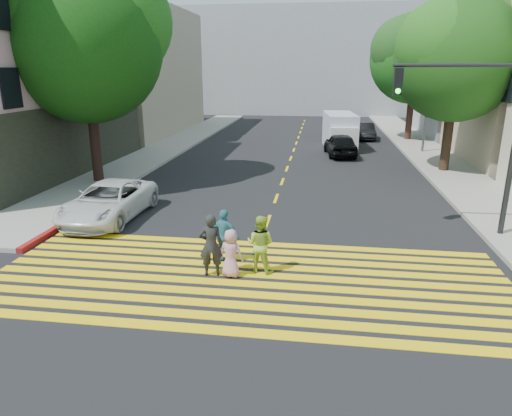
% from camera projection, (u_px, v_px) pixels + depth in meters
% --- Properties ---
extents(ground, '(120.00, 120.00, 0.00)m').
position_uv_depth(ground, '(238.00, 303.00, 10.58)').
color(ground, black).
extents(sidewalk_left, '(3.00, 40.00, 0.15)m').
position_uv_depth(sidewalk_left, '(176.00, 144.00, 32.53)').
color(sidewalk_left, gray).
rests_on(sidewalk_left, ground).
extents(sidewalk_right, '(3.00, 60.00, 0.15)m').
position_uv_depth(sidewalk_right, '(451.00, 172.00, 23.62)').
color(sidewalk_right, gray).
rests_on(sidewalk_right, ground).
extents(curb_red, '(0.20, 8.00, 0.16)m').
position_uv_depth(curb_red, '(86.00, 211.00, 17.16)').
color(curb_red, maroon).
rests_on(curb_red, ground).
extents(crosswalk, '(13.40, 5.30, 0.01)m').
position_uv_depth(crosswalk, '(247.00, 279.00, 11.79)').
color(crosswalk, yellow).
rests_on(crosswalk, ground).
extents(lane_line, '(0.12, 34.40, 0.01)m').
position_uv_depth(lane_line, '(295.00, 146.00, 31.88)').
color(lane_line, yellow).
rests_on(lane_line, ground).
extents(building_left_tan, '(12.00, 16.00, 10.00)m').
position_uv_depth(building_left_tan, '(107.00, 71.00, 37.77)').
color(building_left_tan, tan).
rests_on(building_left_tan, ground).
extents(building_right_grey, '(10.00, 10.00, 10.00)m').
position_uv_depth(building_right_grey, '(495.00, 71.00, 35.50)').
color(building_right_grey, gray).
rests_on(building_right_grey, ground).
extents(backdrop_block, '(30.00, 8.00, 12.00)m').
position_uv_depth(backdrop_block, '(309.00, 62.00, 54.27)').
color(backdrop_block, gray).
rests_on(backdrop_block, ground).
extents(tree_left, '(8.84, 8.83, 9.71)m').
position_uv_depth(tree_left, '(86.00, 37.00, 19.80)').
color(tree_left, black).
rests_on(tree_left, ground).
extents(tree_right_near, '(7.77, 7.68, 8.84)m').
position_uv_depth(tree_right_near, '(459.00, 52.00, 22.17)').
color(tree_right_near, black).
rests_on(tree_right_near, ground).
extents(tree_right_far, '(8.13, 8.01, 9.26)m').
position_uv_depth(tree_right_far, '(416.00, 53.00, 32.55)').
color(tree_right_far, black).
rests_on(tree_right_far, ground).
extents(pedestrian_man, '(0.69, 0.53, 1.68)m').
position_uv_depth(pedestrian_man, '(211.00, 245.00, 11.80)').
color(pedestrian_man, black).
rests_on(pedestrian_man, ground).
extents(pedestrian_woman, '(0.90, 0.78, 1.57)m').
position_uv_depth(pedestrian_woman, '(260.00, 244.00, 12.01)').
color(pedestrian_woman, '#9DC238').
rests_on(pedestrian_woman, ground).
extents(pedestrian_child, '(0.70, 0.54, 1.29)m').
position_uv_depth(pedestrian_child, '(231.00, 253.00, 11.77)').
color(pedestrian_child, '#CA89A1').
rests_on(pedestrian_child, ground).
extents(pedestrian_extra, '(0.97, 0.63, 1.54)m').
position_uv_depth(pedestrian_extra, '(225.00, 236.00, 12.59)').
color(pedestrian_extra, teal).
rests_on(pedestrian_extra, ground).
extents(white_sedan, '(2.29, 4.75, 1.31)m').
position_uv_depth(white_sedan, '(109.00, 201.00, 16.37)').
color(white_sedan, silver).
rests_on(white_sedan, ground).
extents(dark_car_near, '(2.16, 4.32, 1.41)m').
position_uv_depth(dark_car_near, '(340.00, 144.00, 28.27)').
color(dark_car_near, black).
rests_on(dark_car_near, ground).
extents(silver_car, '(2.27, 4.35, 1.20)m').
position_uv_depth(silver_car, '(340.00, 127.00, 37.30)').
color(silver_car, '#B2B2B2').
rests_on(silver_car, ground).
extents(dark_car_parked, '(1.43, 3.76, 1.22)m').
position_uv_depth(dark_car_parked, '(365.00, 131.00, 35.08)').
color(dark_car_parked, black).
rests_on(dark_car_parked, ground).
extents(white_van, '(2.29, 5.09, 2.33)m').
position_uv_depth(white_van, '(340.00, 132.00, 30.72)').
color(white_van, silver).
rests_on(white_van, ground).
extents(traffic_signal, '(3.88, 0.35, 5.69)m').
position_uv_depth(traffic_signal, '(482.00, 122.00, 13.74)').
color(traffic_signal, black).
rests_on(traffic_signal, ground).
extents(street_lamp, '(1.85, 0.47, 8.19)m').
position_uv_depth(street_lamp, '(427.00, 77.00, 27.88)').
color(street_lamp, '#595864').
rests_on(street_lamp, ground).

